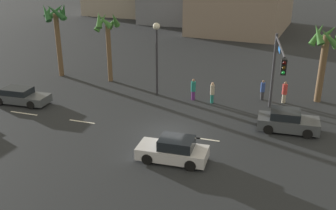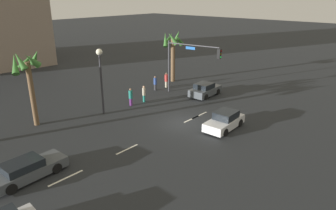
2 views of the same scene
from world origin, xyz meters
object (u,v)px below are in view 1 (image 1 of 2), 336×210
car_3 (20,96)px  palm_tree_1 (107,30)px  car_0 (287,121)px  pedestrian_0 (193,89)px  traffic_signal (277,65)px  pedestrian_2 (263,90)px  pedestrian_3 (212,92)px  car_1 (173,150)px  palm_tree_2 (56,22)px  palm_tree_0 (325,47)px  streetlamp (157,45)px  pedestrian_1 (285,92)px

car_3 → palm_tree_1: 9.43m
car_0 → pedestrian_0: bearing=153.8°
car_3 → traffic_signal: traffic_signal is taller
car_0 → traffic_signal: (-1.11, 1.73, 3.31)m
car_3 → traffic_signal: (19.12, 3.04, 3.39)m
pedestrian_2 → pedestrian_3: (-3.71, -1.97, 0.05)m
pedestrian_0 → palm_tree_1: (-8.62, 2.43, 3.77)m
palm_tree_1 → car_1: bearing=-50.8°
car_0 → pedestrian_3: (-5.84, 3.45, 0.25)m
car_0 → traffic_signal: traffic_signal is taller
pedestrian_0 → palm_tree_2: size_ratio=0.25×
car_1 → pedestrian_0: bearing=98.1°
pedestrian_0 → car_1: bearing=-81.9°
palm_tree_0 → streetlamp: bearing=-168.7°
car_0 → pedestrian_0: 8.30m
car_0 → palm_tree_1: 17.65m
palm_tree_0 → car_3: bearing=-160.8°
streetlamp → pedestrian_1: size_ratio=3.41×
pedestrian_0 → palm_tree_1: size_ratio=0.28×
traffic_signal → streetlamp: (-9.52, 2.17, 0.25)m
car_0 → pedestrian_1: size_ratio=2.29×
traffic_signal → palm_tree_2: 20.60m
car_1 → palm_tree_0: 15.50m
pedestrian_2 → pedestrian_0: bearing=-161.8°
streetlamp → pedestrian_3: (4.78, -0.45, -3.31)m
traffic_signal → palm_tree_1: bearing=163.7°
car_3 → palm_tree_0: (22.31, 7.75, 3.80)m
palm_tree_1 → palm_tree_2: (-5.14, -0.01, 0.44)m
car_1 → pedestrian_3: size_ratio=2.37×
streetlamp → palm_tree_0: palm_tree_0 is taller
palm_tree_1 → palm_tree_2: bearing=-179.9°
car_0 → streetlamp: streetlamp is taller
pedestrian_2 → pedestrian_3: bearing=-152.0°
palm_tree_1 → pedestrian_0: bearing=-15.7°
streetlamp → palm_tree_2: palm_tree_2 is taller
streetlamp → palm_tree_2: 10.85m
pedestrian_0 → pedestrian_3: (1.60, -0.22, -0.01)m
car_0 → traffic_signal: bearing=122.6°
pedestrian_1 → palm_tree_2: palm_tree_2 is taller
palm_tree_1 → palm_tree_0: bearing=1.1°
pedestrian_3 → palm_tree_0: bearing=20.7°
car_1 → palm_tree_1: size_ratio=0.64×
car_0 → traffic_signal: 3.90m
car_3 → pedestrian_3: (14.38, 4.76, 0.32)m
palm_tree_2 → car_3: bearing=-82.4°
pedestrian_0 → pedestrian_2: bearing=18.2°
car_1 → palm_tree_2: palm_tree_2 is taller
traffic_signal → pedestrian_0: size_ratio=3.55×
car_0 → pedestrian_2: size_ratio=2.44×
streetlamp → palm_tree_1: palm_tree_1 is taller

